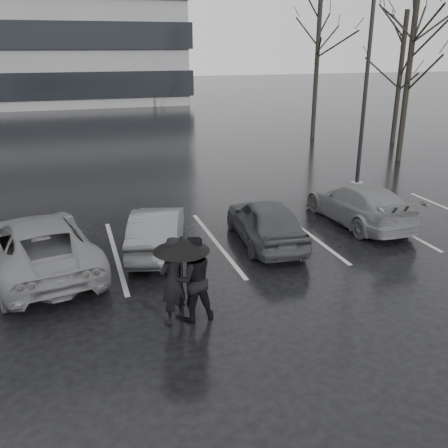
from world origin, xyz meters
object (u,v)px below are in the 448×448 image
at_px(tree_east, 408,74).
at_px(lamp_post, 366,86).
at_px(car_east, 359,203).
at_px(pedestrian_left, 173,281).
at_px(car_main, 266,221).
at_px(car_west_b, 39,244).
at_px(tree_north, 317,63).
at_px(pedestrian_right, 192,279).
at_px(car_west_a, 157,230).
at_px(tree_ne, 400,79).

bearing_deg(tree_east, lamp_post, -141.59).
relative_size(car_east, pedestrian_left, 2.35).
relative_size(car_main, lamp_post, 0.45).
height_order(lamp_post, tree_east, lamp_post).
xyz_separation_m(car_west_b, tree_north, (15.03, 14.95, 3.56)).
height_order(car_main, pedestrian_left, pedestrian_left).
height_order(car_west_b, pedestrian_right, pedestrian_right).
distance_m(car_west_a, tree_east, 15.50).
distance_m(car_west_a, pedestrian_left, 3.76).
height_order(tree_east, tree_north, tree_north).
height_order(car_main, car_west_b, car_west_b).
xyz_separation_m(car_main, car_west_b, (-5.94, -0.05, 0.05)).
bearing_deg(car_west_a, car_main, -170.41).
bearing_deg(car_west_a, tree_north, -114.02).
xyz_separation_m(car_west_a, pedestrian_left, (-0.36, -3.73, 0.32)).
distance_m(car_west_b, tree_ne, 22.23).
xyz_separation_m(tree_ne, tree_north, (-3.50, 3.00, 0.75)).
bearing_deg(lamp_post, car_west_b, -159.10).
distance_m(car_east, tree_ne, 14.78).
bearing_deg(pedestrian_right, tree_north, -127.46).
bearing_deg(car_east, car_main, 9.39).
bearing_deg(tree_north, car_west_a, -129.62).
xyz_separation_m(car_east, tree_north, (5.69, 14.21, 3.63)).
bearing_deg(car_main, tree_east, -137.95).
height_order(car_west_b, tree_north, tree_north).
distance_m(car_east, tree_north, 15.73).
bearing_deg(car_west_a, pedestrian_left, 100.10).
distance_m(car_east, pedestrian_right, 7.56).
height_order(car_west_b, pedestrian_left, pedestrian_left).
bearing_deg(car_east, tree_north, -114.02).
bearing_deg(tree_east, car_main, -141.93).
bearing_deg(lamp_post, car_east, -121.38).
relative_size(car_west_b, tree_ne, 0.71).
height_order(lamp_post, tree_north, tree_north).
height_order(car_east, tree_east, tree_east).
xyz_separation_m(pedestrian_left, tree_north, (12.44, 18.32, 3.34)).
bearing_deg(lamp_post, pedestrian_right, -137.80).
height_order(car_main, tree_east, tree_east).
height_order(car_main, pedestrian_right, pedestrian_right).
bearing_deg(car_west_b, lamp_post, -170.53).
distance_m(car_west_a, pedestrian_right, 3.74).
bearing_deg(pedestrian_right, tree_ne, -139.56).
height_order(pedestrian_right, lamp_post, lamp_post).
distance_m(car_west_a, tree_ne, 19.63).
distance_m(car_west_b, pedestrian_left, 4.26).
xyz_separation_m(car_west_a, tree_ne, (15.58, 11.59, 2.91)).
xyz_separation_m(car_east, tree_east, (6.69, 7.21, 3.38)).
relative_size(car_west_a, tree_north, 0.42).
bearing_deg(pedestrian_left, pedestrian_right, 142.82).
xyz_separation_m(car_east, pedestrian_right, (-6.34, -4.11, 0.27)).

